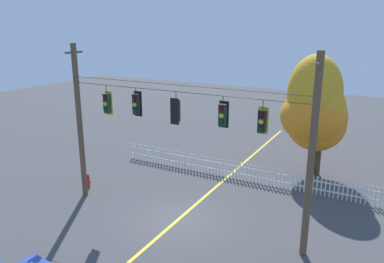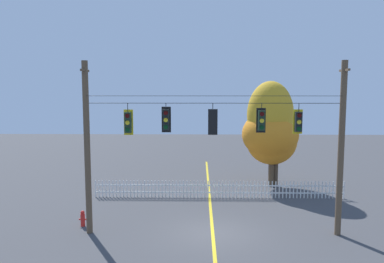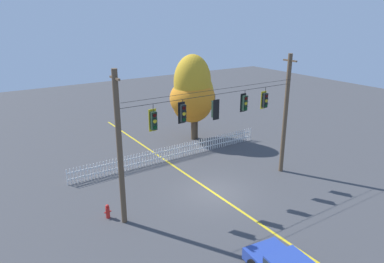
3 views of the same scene
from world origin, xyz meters
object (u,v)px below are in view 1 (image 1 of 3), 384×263
object	(u,v)px
autumn_maple_near_fence	(316,103)
autumn_maple_mid	(315,119)
traffic_signal_eastbound_side	(262,121)
traffic_signal_northbound_secondary	(223,115)
traffic_signal_southbound_primary	(176,111)
fire_hydrant	(88,181)
traffic_signal_westbound_side	(107,103)
traffic_signal_northbound_primary	(136,104)

from	to	relation	value
autumn_maple_near_fence	autumn_maple_mid	xyz separation A→B (m)	(-0.04, 0.15, -1.01)
traffic_signal_eastbound_side	traffic_signal_northbound_secondary	bearing A→B (deg)	180.00
traffic_signal_southbound_primary	fire_hydrant	world-z (taller)	traffic_signal_southbound_primary
fire_hydrant	autumn_maple_mid	bearing A→B (deg)	36.80
autumn_maple_mid	traffic_signal_westbound_side	bearing A→B (deg)	-132.84
traffic_signal_southbound_primary	autumn_maple_near_fence	size ratio (longest dim) A/B	0.20
traffic_signal_westbound_side	traffic_signal_northbound_secondary	xyz separation A→B (m)	(6.16, -0.00, 0.10)
traffic_signal_southbound_primary	traffic_signal_eastbound_side	bearing A→B (deg)	0.27
autumn_maple_near_fence	fire_hydrant	xyz separation A→B (m)	(-10.86, -7.94, -4.13)
traffic_signal_westbound_side	traffic_signal_northbound_primary	bearing A→B (deg)	0.00
autumn_maple_mid	fire_hydrant	bearing A→B (deg)	-143.20
traffic_signal_northbound_secondary	fire_hydrant	distance (m)	10.07
traffic_signal_westbound_side	traffic_signal_northbound_secondary	size ratio (longest dim) A/B	1.09
fire_hydrant	traffic_signal_northbound_secondary	bearing A→B (deg)	-5.54
traffic_signal_northbound_secondary	autumn_maple_near_fence	xyz separation A→B (m)	(2.17, 8.79, -0.89)
traffic_signal_northbound_secondary	traffic_signal_eastbound_side	xyz separation A→B (m)	(1.69, -0.00, -0.06)
traffic_signal_westbound_side	traffic_signal_northbound_primary	xyz separation A→B (m)	(1.77, 0.00, 0.13)
traffic_signal_westbound_side	autumn_maple_mid	bearing A→B (deg)	47.16
traffic_signal_eastbound_side	autumn_maple_near_fence	world-z (taller)	autumn_maple_near_fence
traffic_signal_northbound_primary	traffic_signal_southbound_primary	world-z (taller)	same
traffic_signal_northbound_secondary	autumn_maple_mid	bearing A→B (deg)	76.60
traffic_signal_northbound_secondary	autumn_maple_near_fence	distance (m)	9.09
traffic_signal_northbound_secondary	fire_hydrant	xyz separation A→B (m)	(-8.69, 0.84, -5.02)
traffic_signal_westbound_side	fire_hydrant	xyz separation A→B (m)	(-2.53, 0.84, -4.92)
traffic_signal_westbound_side	traffic_signal_northbound_secondary	world-z (taller)	same
traffic_signal_southbound_primary	traffic_signal_northbound_primary	bearing A→B (deg)	179.49
traffic_signal_eastbound_side	traffic_signal_northbound_primary	bearing A→B (deg)	179.99
traffic_signal_northbound_primary	autumn_maple_near_fence	size ratio (longest dim) A/B	0.18
traffic_signal_westbound_side	traffic_signal_southbound_primary	bearing A→B (deg)	-0.28
fire_hydrant	traffic_signal_eastbound_side	bearing A→B (deg)	-4.64
traffic_signal_westbound_side	traffic_signal_northbound_primary	distance (m)	1.77
traffic_signal_southbound_primary	autumn_maple_near_fence	xyz separation A→B (m)	(4.40, 8.81, -0.83)
autumn_maple_near_fence	traffic_signal_eastbound_side	bearing A→B (deg)	-93.08
traffic_signal_northbound_primary	traffic_signal_southbound_primary	xyz separation A→B (m)	(2.16, -0.02, -0.09)
traffic_signal_northbound_secondary	traffic_signal_eastbound_side	bearing A→B (deg)	-0.00
traffic_signal_northbound_primary	fire_hydrant	xyz separation A→B (m)	(-4.30, 0.84, -5.04)
traffic_signal_eastbound_side	fire_hydrant	distance (m)	11.54
traffic_signal_southbound_primary	fire_hydrant	xyz separation A→B (m)	(-6.46, 0.86, -4.96)
traffic_signal_northbound_primary	traffic_signal_eastbound_side	xyz separation A→B (m)	(6.08, -0.00, -0.08)
autumn_maple_near_fence	fire_hydrant	world-z (taller)	autumn_maple_near_fence
traffic_signal_northbound_secondary	traffic_signal_eastbound_side	size ratio (longest dim) A/B	0.96
traffic_signal_northbound_primary	traffic_signal_southbound_primary	size ratio (longest dim) A/B	0.94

